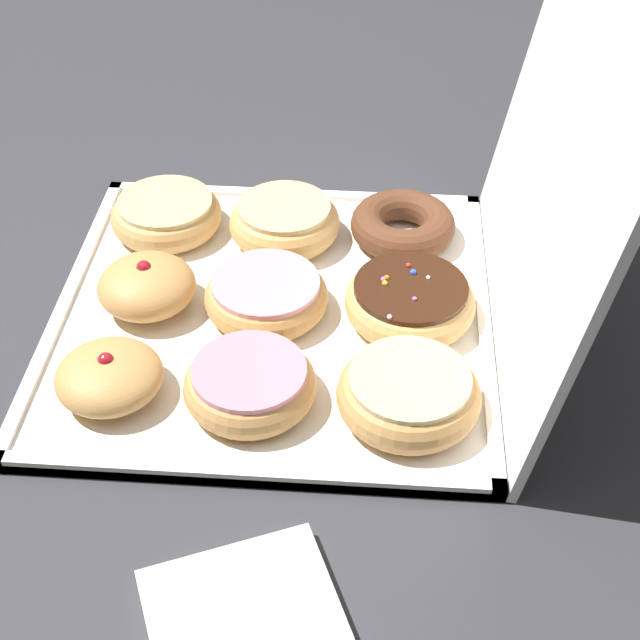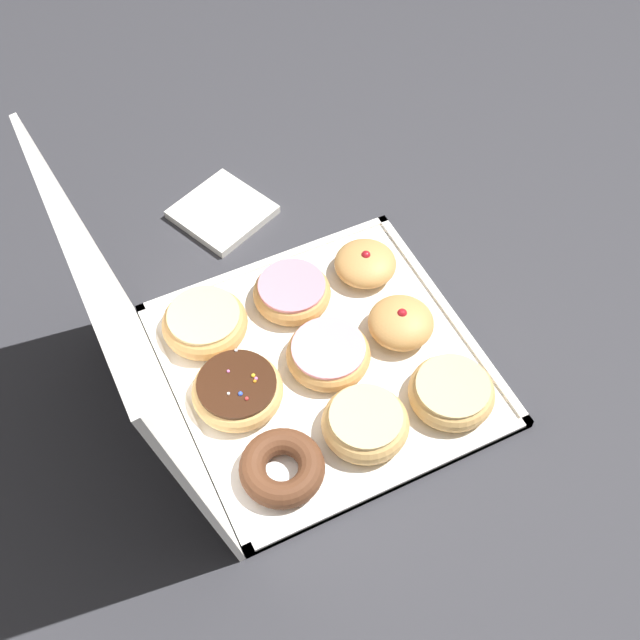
{
  "view_description": "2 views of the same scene",
  "coord_description": "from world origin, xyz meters",
  "px_view_note": "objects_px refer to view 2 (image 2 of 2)",
  "views": [
    {
      "loc": [
        0.66,
        0.09,
        0.58
      ],
      "look_at": [
        0.04,
        0.05,
        0.03
      ],
      "focal_mm": 52.34,
      "sensor_mm": 36.0,
      "label": 1
    },
    {
      "loc": [
        -0.56,
        0.28,
        0.96
      ],
      "look_at": [
        0.04,
        -0.01,
        0.05
      ],
      "focal_mm": 46.61,
      "sensor_mm": 36.0,
      "label": 2
    }
  ],
  "objects_px": {
    "napkin_stack": "(222,212)",
    "jelly_filled_donut_1": "(401,323)",
    "pink_frosted_donut_5": "(292,292)",
    "chocolate_cake_ring_donut_6": "(282,468)",
    "jelly_filled_donut_2": "(365,263)",
    "glazed_ring_donut_0": "(452,392)",
    "pink_frosted_donut_4": "(329,355)",
    "glazed_ring_donut_3": "(366,423)",
    "sprinkle_donut_7": "(237,388)",
    "glazed_ring_donut_8": "(205,322)",
    "donut_box": "(325,365)"
  },
  "relations": [
    {
      "from": "napkin_stack",
      "to": "jelly_filled_donut_1",
      "type": "bearing_deg",
      "value": -157.42
    },
    {
      "from": "pink_frosted_donut_5",
      "to": "chocolate_cake_ring_donut_6",
      "type": "xyz_separation_m",
      "value": [
        -0.24,
        0.13,
        -0.0
      ]
    },
    {
      "from": "pink_frosted_donut_5",
      "to": "jelly_filled_donut_2",
      "type": "bearing_deg",
      "value": -89.68
    },
    {
      "from": "glazed_ring_donut_0",
      "to": "pink_frosted_donut_4",
      "type": "xyz_separation_m",
      "value": [
        0.12,
        0.12,
        -0.0
      ]
    },
    {
      "from": "jelly_filled_donut_2",
      "to": "napkin_stack",
      "type": "xyz_separation_m",
      "value": [
        0.21,
        0.14,
        -0.02
      ]
    },
    {
      "from": "glazed_ring_donut_3",
      "to": "sprinkle_donut_7",
      "type": "height_order",
      "value": "sprinkle_donut_7"
    },
    {
      "from": "chocolate_cake_ring_donut_6",
      "to": "glazed_ring_donut_8",
      "type": "xyz_separation_m",
      "value": [
        0.25,
        0.01,
        0.0
      ]
    },
    {
      "from": "napkin_stack",
      "to": "donut_box",
      "type": "bearing_deg",
      "value": -176.6
    },
    {
      "from": "glazed_ring_donut_0",
      "to": "pink_frosted_donut_4",
      "type": "distance_m",
      "value": 0.17
    },
    {
      "from": "glazed_ring_donut_3",
      "to": "pink_frosted_donut_5",
      "type": "bearing_deg",
      "value": -1.17
    },
    {
      "from": "glazed_ring_donut_0",
      "to": "glazed_ring_donut_3",
      "type": "xyz_separation_m",
      "value": [
        0.01,
        0.12,
        0.0
      ]
    },
    {
      "from": "pink_frosted_donut_4",
      "to": "napkin_stack",
      "type": "height_order",
      "value": "pink_frosted_donut_4"
    },
    {
      "from": "donut_box",
      "to": "napkin_stack",
      "type": "relative_size",
      "value": 3.15
    },
    {
      "from": "jelly_filled_donut_1",
      "to": "glazed_ring_donut_8",
      "type": "distance_m",
      "value": 0.27
    },
    {
      "from": "donut_box",
      "to": "glazed_ring_donut_8",
      "type": "relative_size",
      "value": 3.39
    },
    {
      "from": "pink_frosted_donut_4",
      "to": "glazed_ring_donut_8",
      "type": "xyz_separation_m",
      "value": [
        0.12,
        0.13,
        0.0
      ]
    },
    {
      "from": "glazed_ring_donut_0",
      "to": "sprinkle_donut_7",
      "type": "xyz_separation_m",
      "value": [
        0.13,
        0.25,
        0.0
      ]
    },
    {
      "from": "jelly_filled_donut_2",
      "to": "glazed_ring_donut_8",
      "type": "distance_m",
      "value": 0.25
    },
    {
      "from": "pink_frosted_donut_4",
      "to": "chocolate_cake_ring_donut_6",
      "type": "relative_size",
      "value": 1.07
    },
    {
      "from": "jelly_filled_donut_1",
      "to": "glazed_ring_donut_8",
      "type": "relative_size",
      "value": 0.77
    },
    {
      "from": "glazed_ring_donut_8",
      "to": "pink_frosted_donut_5",
      "type": "bearing_deg",
      "value": -91.39
    },
    {
      "from": "pink_frosted_donut_4",
      "to": "napkin_stack",
      "type": "xyz_separation_m",
      "value": [
        0.33,
        0.02,
        -0.02
      ]
    },
    {
      "from": "pink_frosted_donut_5",
      "to": "sprinkle_donut_7",
      "type": "distance_m",
      "value": 0.18
    },
    {
      "from": "sprinkle_donut_7",
      "to": "jelly_filled_donut_1",
      "type": "bearing_deg",
      "value": -90.85
    },
    {
      "from": "jelly_filled_donut_1",
      "to": "jelly_filled_donut_2",
      "type": "xyz_separation_m",
      "value": [
        0.12,
        -0.01,
        -0.0
      ]
    },
    {
      "from": "glazed_ring_donut_0",
      "to": "jelly_filled_donut_1",
      "type": "distance_m",
      "value": 0.12
    },
    {
      "from": "jelly_filled_donut_2",
      "to": "sprinkle_donut_7",
      "type": "distance_m",
      "value": 0.28
    },
    {
      "from": "glazed_ring_donut_3",
      "to": "glazed_ring_donut_8",
      "type": "height_order",
      "value": "same"
    },
    {
      "from": "donut_box",
      "to": "napkin_stack",
      "type": "bearing_deg",
      "value": 3.4
    },
    {
      "from": "glazed_ring_donut_8",
      "to": "napkin_stack",
      "type": "distance_m",
      "value": 0.23
    },
    {
      "from": "donut_box",
      "to": "chocolate_cake_ring_donut_6",
      "type": "relative_size",
      "value": 3.78
    },
    {
      "from": "glazed_ring_donut_3",
      "to": "glazed_ring_donut_8",
      "type": "xyz_separation_m",
      "value": [
        0.24,
        0.13,
        -0.0
      ]
    },
    {
      "from": "pink_frosted_donut_4",
      "to": "pink_frosted_donut_5",
      "type": "relative_size",
      "value": 1.03
    },
    {
      "from": "glazed_ring_donut_3",
      "to": "chocolate_cake_ring_donut_6",
      "type": "height_order",
      "value": "glazed_ring_donut_3"
    },
    {
      "from": "jelly_filled_donut_2",
      "to": "sprinkle_donut_7",
      "type": "xyz_separation_m",
      "value": [
        -0.12,
        0.25,
        -0.0
      ]
    },
    {
      "from": "donut_box",
      "to": "sprinkle_donut_7",
      "type": "relative_size",
      "value": 3.36
    },
    {
      "from": "jelly_filled_donut_2",
      "to": "glazed_ring_donut_8",
      "type": "bearing_deg",
      "value": 89.42
    },
    {
      "from": "donut_box",
      "to": "jelly_filled_donut_1",
      "type": "bearing_deg",
      "value": -90.4
    },
    {
      "from": "glazed_ring_donut_3",
      "to": "pink_frosted_donut_5",
      "type": "relative_size",
      "value": 1.01
    },
    {
      "from": "glazed_ring_donut_3",
      "to": "napkin_stack",
      "type": "xyz_separation_m",
      "value": [
        0.45,
        0.02,
        -0.02
      ]
    },
    {
      "from": "pink_frosted_donut_5",
      "to": "napkin_stack",
      "type": "height_order",
      "value": "pink_frosted_donut_5"
    },
    {
      "from": "pink_frosted_donut_5",
      "to": "napkin_stack",
      "type": "xyz_separation_m",
      "value": [
        0.21,
        0.02,
        -0.02
      ]
    },
    {
      "from": "chocolate_cake_ring_donut_6",
      "to": "sprinkle_donut_7",
      "type": "xyz_separation_m",
      "value": [
        0.13,
        0.01,
        0.0
      ]
    },
    {
      "from": "jelly_filled_donut_1",
      "to": "pink_frosted_donut_4",
      "type": "bearing_deg",
      "value": 91.1
    },
    {
      "from": "jelly_filled_donut_1",
      "to": "pink_frosted_donut_5",
      "type": "relative_size",
      "value": 0.82
    },
    {
      "from": "jelly_filled_donut_1",
      "to": "napkin_stack",
      "type": "relative_size",
      "value": 0.71
    },
    {
      "from": "chocolate_cake_ring_donut_6",
      "to": "jelly_filled_donut_1",
      "type": "bearing_deg",
      "value": -62.26
    },
    {
      "from": "pink_frosted_donut_4",
      "to": "chocolate_cake_ring_donut_6",
      "type": "xyz_separation_m",
      "value": [
        -0.12,
        0.13,
        -0.0
      ]
    },
    {
      "from": "pink_frosted_donut_4",
      "to": "glazed_ring_donut_8",
      "type": "bearing_deg",
      "value": 46.84
    },
    {
      "from": "donut_box",
      "to": "glazed_ring_donut_8",
      "type": "xyz_separation_m",
      "value": [
        0.12,
        0.13,
        0.03
      ]
    }
  ]
}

